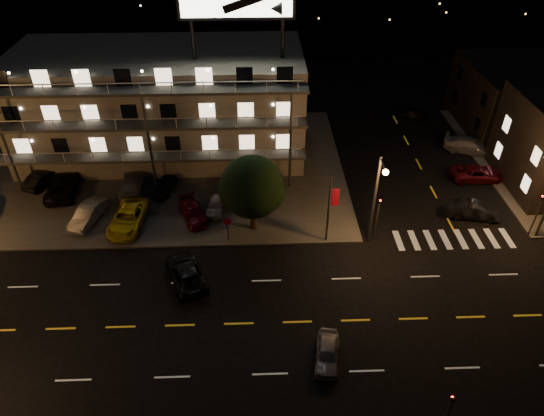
{
  "coord_description": "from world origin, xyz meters",
  "views": [
    {
      "loc": [
        -0.52,
        -21.71,
        26.09
      ],
      "look_at": [
        0.55,
        8.0,
        3.79
      ],
      "focal_mm": 32.0,
      "sensor_mm": 36.0,
      "label": 1
    }
  ],
  "objects_px": {
    "tree": "(252,189)",
    "road_car_east": "(327,353)",
    "side_car_0": "(474,210)",
    "lot_car_2": "(128,218)",
    "lot_car_4": "(215,204)",
    "lot_car_7": "(133,183)",
    "road_car_west": "(186,272)"
  },
  "relations": [
    {
      "from": "lot_car_4",
      "to": "lot_car_2",
      "type": "bearing_deg",
      "value": -160.06
    },
    {
      "from": "lot_car_7",
      "to": "side_car_0",
      "type": "bearing_deg",
      "value": 168.52
    },
    {
      "from": "road_car_west",
      "to": "lot_car_7",
      "type": "bearing_deg",
      "value": -83.91
    },
    {
      "from": "side_car_0",
      "to": "road_car_east",
      "type": "xyz_separation_m",
      "value": [
        -14.58,
        -14.12,
        -0.13
      ]
    },
    {
      "from": "lot_car_7",
      "to": "road_car_east",
      "type": "distance_m",
      "value": 24.85
    },
    {
      "from": "lot_car_2",
      "to": "side_car_0",
      "type": "xyz_separation_m",
      "value": [
        29.72,
        0.24,
        -0.17
      ]
    },
    {
      "from": "side_car_0",
      "to": "road_car_west",
      "type": "relative_size",
      "value": 0.89
    },
    {
      "from": "side_car_0",
      "to": "lot_car_2",
      "type": "bearing_deg",
      "value": 101.57
    },
    {
      "from": "side_car_0",
      "to": "road_car_east",
      "type": "relative_size",
      "value": 1.26
    },
    {
      "from": "lot_car_7",
      "to": "side_car_0",
      "type": "relative_size",
      "value": 1.15
    },
    {
      "from": "lot_car_4",
      "to": "lot_car_7",
      "type": "distance_m",
      "value": 8.6
    },
    {
      "from": "road_car_east",
      "to": "road_car_west",
      "type": "bearing_deg",
      "value": 152.63
    },
    {
      "from": "lot_car_2",
      "to": "lot_car_4",
      "type": "bearing_deg",
      "value": 19.89
    },
    {
      "from": "lot_car_4",
      "to": "road_car_east",
      "type": "bearing_deg",
      "value": -57.84
    },
    {
      "from": "tree",
      "to": "lot_car_4",
      "type": "bearing_deg",
      "value": 141.87
    },
    {
      "from": "side_car_0",
      "to": "road_car_east",
      "type": "distance_m",
      "value": 20.3
    },
    {
      "from": "tree",
      "to": "road_car_east",
      "type": "height_order",
      "value": "tree"
    },
    {
      "from": "lot_car_2",
      "to": "road_car_east",
      "type": "bearing_deg",
      "value": -37.05
    },
    {
      "from": "side_car_0",
      "to": "road_car_east",
      "type": "height_order",
      "value": "side_car_0"
    },
    {
      "from": "tree",
      "to": "lot_car_7",
      "type": "xyz_separation_m",
      "value": [
        -11.15,
        6.04,
        -3.26
      ]
    },
    {
      "from": "tree",
      "to": "road_car_east",
      "type": "bearing_deg",
      "value": -70.68
    },
    {
      "from": "tree",
      "to": "road_car_west",
      "type": "xyz_separation_m",
      "value": [
        -4.97,
        -5.78,
        -3.46
      ]
    },
    {
      "from": "lot_car_2",
      "to": "road_car_west",
      "type": "relative_size",
      "value": 1.08
    },
    {
      "from": "lot_car_2",
      "to": "lot_car_4",
      "type": "height_order",
      "value": "lot_car_2"
    },
    {
      "from": "tree",
      "to": "lot_car_4",
      "type": "relative_size",
      "value": 1.8
    },
    {
      "from": "lot_car_4",
      "to": "road_car_east",
      "type": "xyz_separation_m",
      "value": [
        7.89,
        -15.74,
        -0.18
      ]
    },
    {
      "from": "lot_car_2",
      "to": "lot_car_7",
      "type": "bearing_deg",
      "value": 102.25
    },
    {
      "from": "side_car_0",
      "to": "road_car_west",
      "type": "distance_m",
      "value": 25.09
    },
    {
      "from": "lot_car_4",
      "to": "road_car_west",
      "type": "height_order",
      "value": "lot_car_4"
    },
    {
      "from": "lot_car_7",
      "to": "tree",
      "type": "bearing_deg",
      "value": 149.59
    },
    {
      "from": "side_car_0",
      "to": "lot_car_4",
      "type": "bearing_deg",
      "value": 96.98
    },
    {
      "from": "tree",
      "to": "road_car_west",
      "type": "relative_size",
      "value": 1.33
    }
  ]
}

